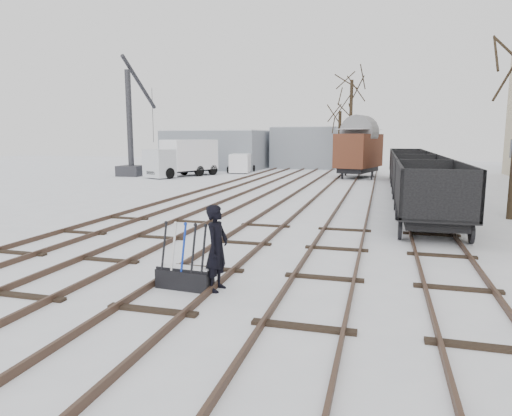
{
  "coord_description": "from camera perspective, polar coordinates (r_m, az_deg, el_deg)",
  "views": [
    {
      "loc": [
        4.26,
        -10.69,
        3.41
      ],
      "look_at": [
        0.48,
        2.89,
        1.2
      ],
      "focal_mm": 32.0,
      "sensor_mm": 36.0,
      "label": 1
    }
  ],
  "objects": [
    {
      "name": "ground",
      "position": [
        12.0,
        -5.98,
        -7.65
      ],
      "size": [
        120.0,
        120.0,
        0.0
      ],
      "primitive_type": "plane",
      "color": "white",
      "rests_on": "ground"
    },
    {
      "name": "tracks",
      "position": [
        24.96,
        5.56,
        1.18
      ],
      "size": [
        13.9,
        52.0,
        0.16
      ],
      "color": "black",
      "rests_on": "ground"
    },
    {
      "name": "shed_left",
      "position": [
        49.8,
        -4.8,
        7.31
      ],
      "size": [
        10.0,
        8.0,
        4.1
      ],
      "color": "gray",
      "rests_on": "ground"
    },
    {
      "name": "shed_right",
      "position": [
        51.38,
        6.32,
        7.55
      ],
      "size": [
        7.0,
        6.0,
        4.5
      ],
      "color": "gray",
      "rests_on": "ground"
    },
    {
      "name": "ground_frame",
      "position": [
        10.55,
        -8.91,
        -8.44
      ],
      "size": [
        1.33,
        0.52,
        1.49
      ],
      "rotation": [
        0.0,
        0.0,
        -0.08
      ],
      "color": "black",
      "rests_on": "ground"
    },
    {
      "name": "worker",
      "position": [
        10.18,
        -4.91,
        -5.01
      ],
      "size": [
        0.52,
        0.74,
        1.94
      ],
      "primitive_type": "imported",
      "rotation": [
        0.0,
        0.0,
        1.48
      ],
      "color": "black",
      "rests_on": "ground"
    },
    {
      "name": "freight_wagon_a",
      "position": [
        17.84,
        20.97,
        0.34
      ],
      "size": [
        2.4,
        5.99,
        2.45
      ],
      "color": "black",
      "rests_on": "ground"
    },
    {
      "name": "freight_wagon_b",
      "position": [
        24.17,
        19.59,
        2.51
      ],
      "size": [
        2.4,
        5.99,
        2.45
      ],
      "color": "black",
      "rests_on": "ground"
    },
    {
      "name": "freight_wagon_c",
      "position": [
        30.53,
        18.78,
        3.78
      ],
      "size": [
        2.4,
        5.99,
        2.45
      ],
      "color": "black",
      "rests_on": "ground"
    },
    {
      "name": "freight_wagon_d",
      "position": [
        36.91,
        18.25,
        4.61
      ],
      "size": [
        2.4,
        5.99,
        2.45
      ],
      "color": "black",
      "rests_on": "ground"
    },
    {
      "name": "box_van_wagon",
      "position": [
        39.31,
        12.73,
        7.14
      ],
      "size": [
        4.14,
        5.84,
        4.03
      ],
      "rotation": [
        0.0,
        0.0,
        -0.28
      ],
      "color": "black",
      "rests_on": "ground"
    },
    {
      "name": "lorry",
      "position": [
        40.09,
        -9.13,
        6.24
      ],
      "size": [
        4.08,
        7.26,
        3.16
      ],
      "rotation": [
        0.0,
        0.0,
        -0.43
      ],
      "color": "black",
      "rests_on": "ground"
    },
    {
      "name": "panel_van",
      "position": [
        44.04,
        -1.84,
        5.68
      ],
      "size": [
        2.37,
        4.31,
        1.8
      ],
      "rotation": [
        0.0,
        0.0,
        0.15
      ],
      "color": "white",
      "rests_on": "ground"
    },
    {
      "name": "crane",
      "position": [
        41.73,
        -15.25,
        7.61
      ],
      "size": [
        2.08,
        5.96,
        10.23
      ],
      "rotation": [
        0.0,
        0.0,
        0.02
      ],
      "color": "#2C2D31",
      "rests_on": "ground"
    },
    {
      "name": "tree_far_left",
      "position": [
        45.66,
        10.37,
        8.16
      ],
      "size": [
        0.3,
        0.3,
        5.86
      ],
      "primitive_type": "cylinder",
      "color": "black",
      "rests_on": "ground"
    },
    {
      "name": "tree_far_right",
      "position": [
        43.59,
        11.72,
        9.84
      ],
      "size": [
        0.3,
        0.3,
        8.52
      ],
      "primitive_type": "cylinder",
      "color": "black",
      "rests_on": "ground"
    }
  ]
}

